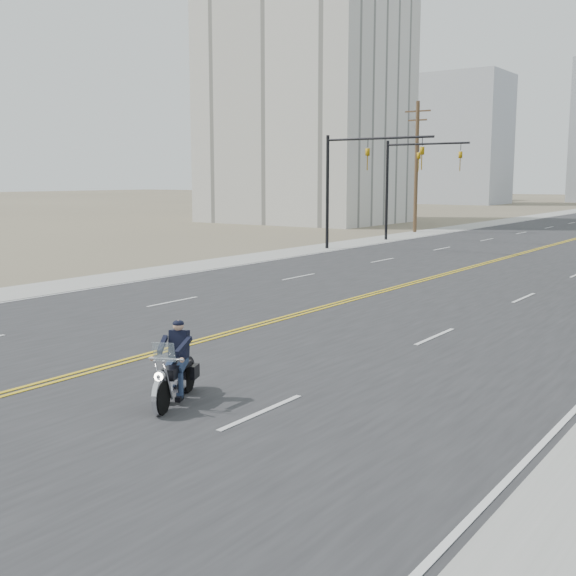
# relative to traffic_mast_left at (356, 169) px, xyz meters

# --- Properties ---
(sidewalk_left) EXTENTS (3.00, 200.00, 0.01)m
(sidewalk_left) POSITION_rel_traffic_mast_left_xyz_m (-2.52, 38.00, -4.93)
(sidewalk_left) COLOR #A5A5A0
(sidewalk_left) RESTS_ON ground
(traffic_mast_left) EXTENTS (7.10, 0.26, 7.00)m
(traffic_mast_left) POSITION_rel_traffic_mast_left_xyz_m (0.00, 0.00, 0.00)
(traffic_mast_left) COLOR black
(traffic_mast_left) RESTS_ON ground
(traffic_mast_far) EXTENTS (6.10, 0.26, 7.00)m
(traffic_mast_far) POSITION_rel_traffic_mast_left_xyz_m (-0.33, 8.00, -0.06)
(traffic_mast_far) COLOR black
(traffic_mast_far) RESTS_ON ground
(utility_pole_left) EXTENTS (2.20, 0.30, 10.50)m
(utility_pole_left) POSITION_rel_traffic_mast_left_xyz_m (-3.52, 16.00, 0.54)
(utility_pole_left) COLOR brown
(utility_pole_left) RESTS_ON ground
(apartment_block) EXTENTS (18.00, 14.00, 30.00)m
(apartment_block) POSITION_rel_traffic_mast_left_xyz_m (-19.02, 23.00, 10.06)
(apartment_block) COLOR silver
(apartment_block) RESTS_ON ground
(haze_bldg_a) EXTENTS (14.00, 12.00, 22.00)m
(haze_bldg_a) POSITION_rel_traffic_mast_left_xyz_m (-26.02, 83.00, 6.06)
(haze_bldg_a) COLOR #B7BCC6
(haze_bldg_a) RESTS_ON ground
(haze_bldg_f) EXTENTS (12.00, 12.00, 16.00)m
(haze_bldg_f) POSITION_rel_traffic_mast_left_xyz_m (-41.02, 98.00, 3.06)
(haze_bldg_f) COLOR #ADB2B7
(haze_bldg_f) RESTS_ON ground
(motorcyclist) EXTENTS (1.64, 2.24, 1.61)m
(motorcyclist) POSITION_rel_traffic_mast_left_xyz_m (12.20, -28.47, -4.13)
(motorcyclist) COLOR black
(motorcyclist) RESTS_ON ground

